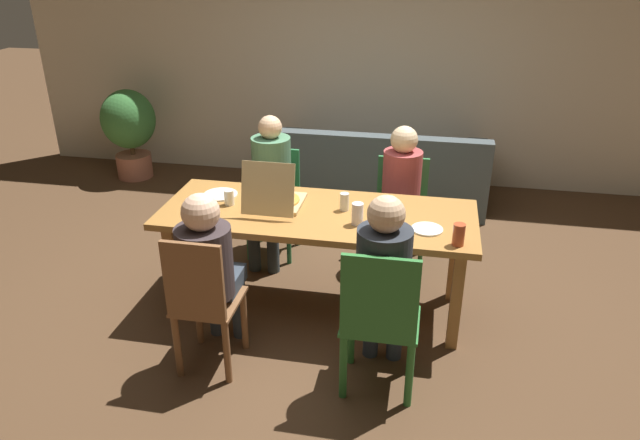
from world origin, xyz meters
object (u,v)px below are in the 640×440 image
(person_3, at_px, (401,188))
(plate_1, at_px, (427,229))
(chair_3, at_px, (401,203))
(dining_table, at_px, (317,223))
(chair_1, at_px, (275,196))
(pizza_box_0, at_px, (276,199))
(plate_3, at_px, (384,231))
(potted_plant, at_px, (129,126))
(plate_2, at_px, (201,212))
(person_2, at_px, (209,263))
(drinking_glass_0, at_px, (229,198))
(person_0, at_px, (383,276))
(person_1, at_px, (270,179))
(chair_2, at_px, (203,302))
(drinking_glass_3, at_px, (344,202))
(chair_0, at_px, (380,321))
(couch, at_px, (377,176))
(drinking_glass_1, at_px, (459,235))
(drinking_glass_2, at_px, (358,214))
(plate_0, at_px, (221,194))

(person_3, distance_m, plate_1, 0.91)
(chair_3, bearing_deg, dining_table, -121.04)
(chair_1, height_order, pizza_box_0, pizza_box_0)
(plate_3, height_order, potted_plant, potted_plant)
(plate_2, bearing_deg, person_2, -65.00)
(potted_plant, bearing_deg, drinking_glass_0, -48.80)
(dining_table, distance_m, person_2, 0.88)
(person_2, relative_size, plate_1, 5.73)
(person_0, height_order, person_1, person_0)
(chair_2, distance_m, person_2, 0.24)
(chair_2, height_order, pizza_box_0, pizza_box_0)
(plate_1, relative_size, potted_plant, 0.20)
(person_1, height_order, plate_2, person_1)
(plate_1, xyz_separation_m, plate_3, (-0.27, -0.09, 0.00))
(person_3, distance_m, drinking_glass_3, 0.77)
(pizza_box_0, bearing_deg, potted_plant, 136.18)
(chair_1, xyz_separation_m, potted_plant, (-2.05, 1.38, 0.10))
(person_3, bearing_deg, chair_3, 90.00)
(person_2, height_order, chair_3, person_2)
(person_0, height_order, person_3, person_0)
(plate_1, xyz_separation_m, drinking_glass_0, (-1.40, 0.14, 0.05))
(chair_3, distance_m, drinking_glass_3, 0.95)
(chair_1, bearing_deg, plate_2, -103.99)
(person_0, distance_m, plate_3, 0.48)
(chair_0, distance_m, potted_plant, 4.38)
(person_3, bearing_deg, person_2, -126.56)
(drinking_glass_0, bearing_deg, pizza_box_0, 6.67)
(person_1, height_order, drinking_glass_3, person_1)
(pizza_box_0, height_order, plate_1, pizza_box_0)
(person_1, bearing_deg, couch, 60.24)
(person_2, relative_size, drinking_glass_1, 8.32)
(chair_3, distance_m, drinking_glass_2, 1.11)
(chair_0, height_order, person_1, person_1)
(drinking_glass_3, xyz_separation_m, potted_plant, (-2.77, 2.16, -0.24))
(chair_1, height_order, drinking_glass_3, drinking_glass_3)
(plate_0, xyz_separation_m, potted_plant, (-1.83, 2.07, -0.18))
(plate_1, distance_m, plate_3, 0.28)
(drinking_glass_3, bearing_deg, couch, 88.67)
(person_3, distance_m, plate_0, 1.42)
(chair_3, height_order, drinking_glass_0, drinking_glass_0)
(plate_3, bearing_deg, chair_0, -86.06)
(person_1, bearing_deg, drinking_glass_2, -45.31)
(person_3, relative_size, drinking_glass_0, 10.74)
(drinking_glass_2, bearing_deg, couch, 91.95)
(person_0, distance_m, drinking_glass_1, 0.59)
(plate_1, relative_size, plate_3, 0.95)
(chair_1, height_order, drinking_glass_0, chair_1)
(dining_table, height_order, person_3, person_3)
(person_2, bearing_deg, chair_2, -90.00)
(person_1, bearing_deg, drinking_glass_3, -41.66)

